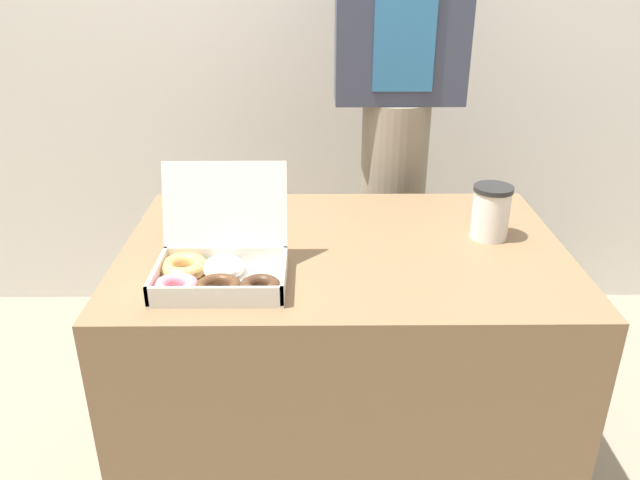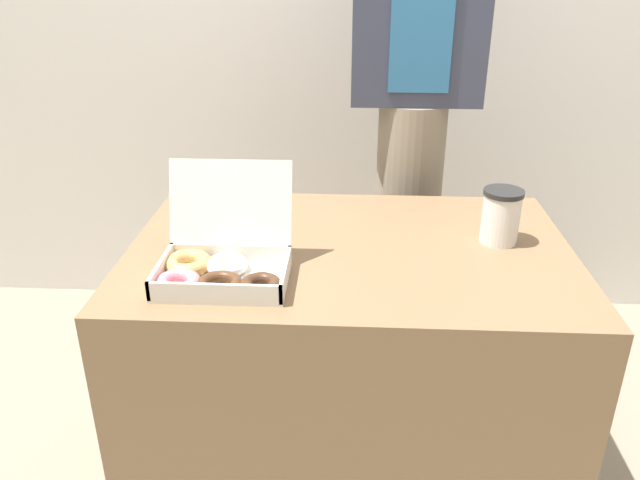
{
  "view_description": "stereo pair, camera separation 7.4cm",
  "coord_description": "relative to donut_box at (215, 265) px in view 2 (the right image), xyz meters",
  "views": [
    {
      "loc": [
        -0.07,
        -1.39,
        1.41
      ],
      "look_at": [
        -0.06,
        -0.19,
        0.85
      ],
      "focal_mm": 35.0,
      "sensor_mm": 36.0,
      "label": 1
    },
    {
      "loc": [
        0.0,
        -1.39,
        1.41
      ],
      "look_at": [
        -0.06,
        -0.19,
        0.85
      ],
      "focal_mm": 35.0,
      "sensor_mm": 36.0,
      "label": 2
    }
  ],
  "objects": [
    {
      "name": "donut_box",
      "position": [
        0.0,
        0.0,
        0.0
      ],
      "size": [
        0.32,
        0.27,
        0.23
      ],
      "color": "silver",
      "rests_on": "table"
    },
    {
      "name": "person_customer",
      "position": [
        0.48,
        0.77,
        0.21
      ],
      "size": [
        0.4,
        0.22,
        1.82
      ],
      "color": "gray",
      "rests_on": "ground_plane"
    },
    {
      "name": "ground_plane",
      "position": [
        0.29,
        0.19,
        -0.78
      ],
      "size": [
        14.0,
        14.0,
        0.0
      ],
      "primitive_type": "plane",
      "color": "gray"
    },
    {
      "name": "table",
      "position": [
        0.29,
        0.19,
        -0.41
      ],
      "size": [
        1.09,
        0.73,
        0.75
      ],
      "color": "brown",
      "rests_on": "ground_plane"
    },
    {
      "name": "coffee_cup",
      "position": [
        0.66,
        0.24,
        0.03
      ],
      "size": [
        0.1,
        0.1,
        0.14
      ],
      "color": "silver",
      "rests_on": "table"
    }
  ]
}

